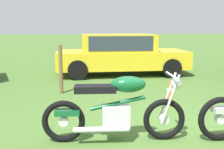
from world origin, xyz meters
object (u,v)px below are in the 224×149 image
Objects in this scene: traffic_cone at (169,92)px; motorcycle_green at (116,109)px; car_yellow at (120,52)px; fence_post_wooden at (61,69)px.

motorcycle_green is at bearing -129.30° from traffic_cone.
car_yellow reaches higher than motorcycle_green.
fence_post_wooden reaches higher than traffic_cone.
motorcycle_green is 3.63× the size of traffic_cone.
motorcycle_green is at bearing -73.11° from fence_post_wooden.
motorcycle_green is 5.81m from car_yellow.
car_yellow is 3.25m from fence_post_wooden.
traffic_cone is (2.40, -1.34, -0.35)m from fence_post_wooden.
car_yellow is (1.00, 5.71, 0.31)m from motorcycle_green.
car_yellow reaches higher than fence_post_wooden.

